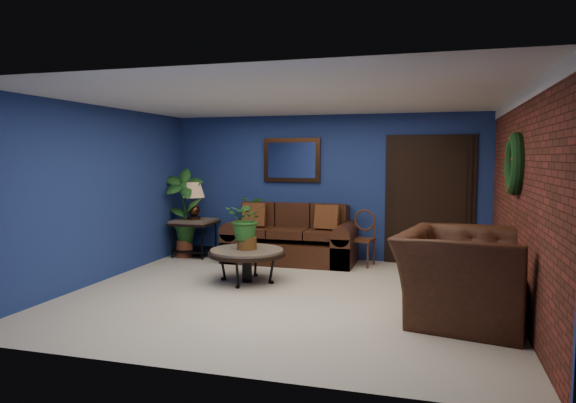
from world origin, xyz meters
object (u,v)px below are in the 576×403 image
(table_lamp, at_px, (194,196))
(coffee_table, at_px, (247,253))
(armchair, at_px, (464,276))
(side_chair, at_px, (363,234))
(end_table, at_px, (194,228))
(sofa, at_px, (291,242))

(table_lamp, bearing_deg, coffee_table, -44.38)
(coffee_table, relative_size, armchair, 0.74)
(side_chair, bearing_deg, table_lamp, -167.94)
(side_chair, distance_m, armchair, 2.92)
(side_chair, relative_size, armchair, 0.61)
(coffee_table, bearing_deg, end_table, 135.62)
(coffee_table, relative_size, side_chair, 1.20)
(sofa, xyz_separation_m, coffee_table, (-0.22, -1.58, 0.09))
(sofa, xyz_separation_m, end_table, (-1.80, -0.03, 0.19))
(sofa, distance_m, armchair, 3.65)
(coffee_table, distance_m, side_chair, 2.15)
(end_table, bearing_deg, sofa, 1.03)
(sofa, bearing_deg, table_lamp, -178.97)
(sofa, xyz_separation_m, armchair, (2.65, -2.51, 0.16))
(coffee_table, xyz_separation_m, end_table, (-1.58, 1.54, 0.10))
(armchair, bearing_deg, sofa, 58.55)
(coffee_table, xyz_separation_m, table_lamp, (-1.58, 1.54, 0.66))
(coffee_table, xyz_separation_m, armchair, (2.87, -0.93, 0.07))
(coffee_table, height_order, side_chair, side_chair)
(coffee_table, relative_size, end_table, 1.52)
(table_lamp, height_order, side_chair, table_lamp)
(sofa, distance_m, coffee_table, 1.59)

